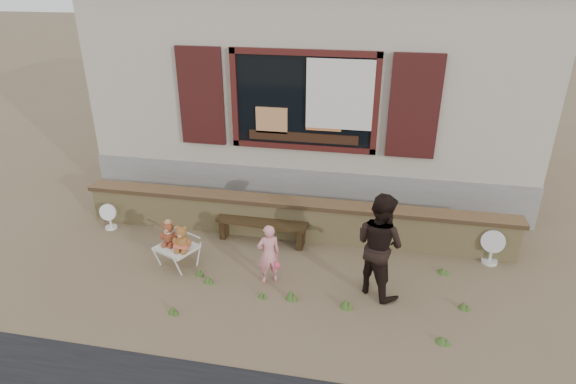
% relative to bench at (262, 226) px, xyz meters
% --- Properties ---
extents(ground, '(80.00, 80.00, 0.00)m').
position_rel_bench_xyz_m(ground, '(0.46, -0.75, -0.28)').
color(ground, brown).
rests_on(ground, ground).
extents(shopfront, '(8.04, 5.13, 4.00)m').
position_rel_bench_xyz_m(shopfront, '(0.46, 3.74, 1.72)').
color(shopfront, '#A19883').
rests_on(shopfront, ground).
extents(brick_wall, '(7.10, 0.36, 0.67)m').
position_rel_bench_xyz_m(brick_wall, '(0.46, 0.25, 0.06)').
color(brick_wall, tan).
rests_on(brick_wall, ground).
extents(bench, '(1.50, 0.42, 0.38)m').
position_rel_bench_xyz_m(bench, '(0.00, 0.00, 0.00)').
color(bench, black).
rests_on(bench, ground).
extents(folding_chair, '(0.68, 0.65, 0.33)m').
position_rel_bench_xyz_m(folding_chair, '(-1.07, -0.93, 0.02)').
color(folding_chair, silver).
rests_on(folding_chair, ground).
extents(teddy_bear_left, '(0.36, 0.34, 0.39)m').
position_rel_bench_xyz_m(teddy_bear_left, '(-1.20, -0.87, 0.25)').
color(teddy_bear_left, brown).
rests_on(teddy_bear_left, folding_chair).
extents(teddy_bear_right, '(0.37, 0.35, 0.40)m').
position_rel_bench_xyz_m(teddy_bear_right, '(-0.94, -0.99, 0.25)').
color(teddy_bear_right, brown).
rests_on(teddy_bear_right, folding_chair).
extents(child, '(0.39, 0.34, 0.91)m').
position_rel_bench_xyz_m(child, '(0.36, -1.06, 0.18)').
color(child, pink).
rests_on(child, ground).
extents(adult, '(0.92, 0.89, 1.49)m').
position_rel_bench_xyz_m(adult, '(1.87, -0.99, 0.47)').
color(adult, black).
rests_on(adult, ground).
extents(fan_left, '(0.29, 0.20, 0.47)m').
position_rel_bench_xyz_m(fan_left, '(-2.66, -0.08, -0.04)').
color(fan_left, white).
rests_on(fan_left, ground).
extents(fan_right, '(0.36, 0.24, 0.56)m').
position_rel_bench_xyz_m(fan_right, '(3.55, 0.05, 0.00)').
color(fan_right, white).
rests_on(fan_right, ground).
extents(grass_tufts, '(3.86, 1.82, 0.15)m').
position_rel_bench_xyz_m(grass_tufts, '(1.28, -1.20, -0.22)').
color(grass_tufts, '#3F5B24').
rests_on(grass_tufts, ground).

